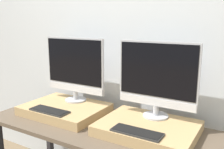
% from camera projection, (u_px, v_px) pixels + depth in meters
% --- Properties ---
extents(wall_back, '(8.00, 0.04, 2.60)m').
position_uv_depth(wall_back, '(125.00, 42.00, 2.05)').
color(wall_back, silver).
rests_on(wall_back, ground_plane).
extents(workbench, '(1.71, 0.68, 0.72)m').
position_uv_depth(workbench, '(99.00, 134.00, 1.84)').
color(workbench, brown).
rests_on(workbench, ground_plane).
extents(wooden_riser_left, '(0.64, 0.49, 0.07)m').
position_uv_depth(wooden_riser_left, '(65.00, 109.00, 2.04)').
color(wooden_riser_left, tan).
rests_on(wooden_riser_left, workbench).
extents(monitor_left, '(0.57, 0.18, 0.54)m').
position_uv_depth(monitor_left, '(75.00, 67.00, 2.09)').
color(monitor_left, '#B2B2B7').
rests_on(monitor_left, wooden_riser_left).
extents(keyboard_left, '(0.32, 0.12, 0.01)m').
position_uv_depth(keyboard_left, '(49.00, 111.00, 1.89)').
color(keyboard_left, '#2D2D2D').
rests_on(keyboard_left, wooden_riser_left).
extents(wooden_riser_right, '(0.64, 0.49, 0.07)m').
position_uv_depth(wooden_riser_right, '(148.00, 128.00, 1.68)').
color(wooden_riser_right, tan).
rests_on(wooden_riser_right, workbench).
extents(monitor_right, '(0.57, 0.18, 0.54)m').
position_uv_depth(monitor_right, '(157.00, 77.00, 1.73)').
color(monitor_right, '#B2B2B7').
rests_on(monitor_right, wooden_riser_right).
extents(keyboard_right, '(0.32, 0.12, 0.01)m').
position_uv_depth(keyboard_right, '(137.00, 132.00, 1.53)').
color(keyboard_right, '#2D2D2D').
rests_on(keyboard_right, wooden_riser_right).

